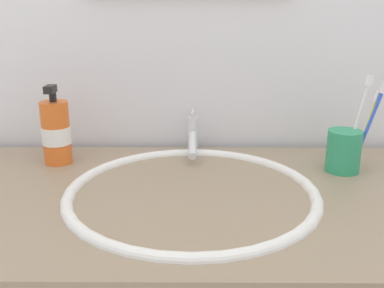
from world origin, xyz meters
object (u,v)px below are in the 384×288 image
at_px(faucet, 193,137).
at_px(toothbrush_yellow, 368,125).
at_px(toothbrush_cup, 344,151).
at_px(toothbrush_white, 359,116).
at_px(toothbrush_blue, 370,121).
at_px(soap_dispenser, 56,132).

bearing_deg(faucet, toothbrush_yellow, -16.94).
distance_m(faucet, toothbrush_yellow, 0.40).
bearing_deg(faucet, toothbrush_cup, -18.78).
bearing_deg(toothbrush_white, toothbrush_cup, -149.09).
distance_m(toothbrush_blue, soap_dispenser, 0.69).
bearing_deg(toothbrush_white, faucet, 165.50).
xyz_separation_m(faucet, toothbrush_cup, (0.33, -0.11, 0.00)).
bearing_deg(soap_dispenser, faucet, 11.24).
xyz_separation_m(toothbrush_cup, toothbrush_yellow, (0.05, -0.00, 0.06)).
relative_size(toothbrush_cup, toothbrush_blue, 0.47).
height_order(toothbrush_yellow, toothbrush_white, toothbrush_white).
distance_m(toothbrush_cup, toothbrush_white, 0.08).
bearing_deg(toothbrush_white, toothbrush_blue, -56.39).
bearing_deg(toothbrush_cup, toothbrush_yellow, -2.63).
relative_size(faucet, toothbrush_blue, 0.79).
height_order(faucet, toothbrush_cup, faucet).
xyz_separation_m(toothbrush_white, toothbrush_blue, (0.02, -0.02, -0.01)).
height_order(toothbrush_white, toothbrush_blue, toothbrush_white).
distance_m(faucet, soap_dispenser, 0.32).
height_order(toothbrush_cup, soap_dispenser, soap_dispenser).
height_order(faucet, toothbrush_yellow, toothbrush_yellow).
height_order(toothbrush_cup, toothbrush_white, toothbrush_white).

